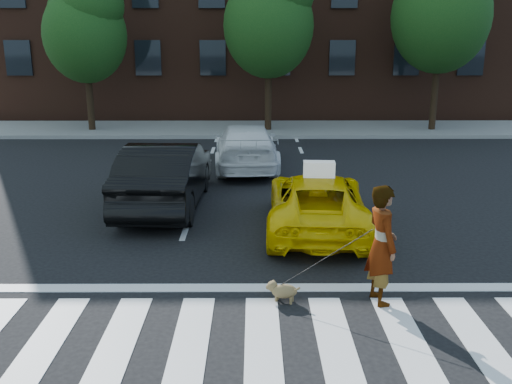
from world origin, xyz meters
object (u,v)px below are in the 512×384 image
Objects in this scene: tree_right at (443,3)px; dog at (282,290)px; white_suv at (246,146)px; tree_mid at (269,14)px; woman at (382,245)px; black_sedan at (166,175)px; taxi at (317,202)px; tree_left at (85,25)px.

dog is (-7.21, -15.88, -5.07)m from tree_right.
tree_mid is at bearing -100.39° from white_suv.
tree_right is (7.00, -0.00, 0.41)m from tree_mid.
woman is 3.45× the size of dog.
woman is (2.21, -9.37, 0.27)m from white_suv.
white_suv is (-7.89, -6.53, -4.58)m from tree_right.
tree_right is 18.17m from dog.
tree_right is 15.18m from black_sedan.
taxi is (-6.29, -12.42, -4.65)m from tree_right.
tree_left reaches higher than black_sedan.
tree_right is (14.50, -0.00, 0.82)m from tree_left.
tree_left is 17.98m from dog.
tree_mid is at bearing -102.67° from black_sedan.
woman is at bearing 100.68° from white_suv.
tree_mid is 12.79× the size of dog.
taxi is 3.89m from black_sedan.
black_sedan is (-9.79, -10.71, -4.46)m from tree_right.
white_suv is 2.47× the size of woman.
black_sedan is at bearing 63.00° from white_suv.
tree_left is 1.37× the size of white_suv.
tree_left reaches higher than white_suv.
tree_right is at bearing -0.00° from tree_left.
tree_mid reaches higher than white_suv.
taxi is 7.95× the size of dog.
white_suv is 8.52× the size of dog.
taxi is 3.61m from dog.
tree_mid is at bearing -83.03° from taxi.
tree_left is 15.37m from taxi.
white_suv is at bearing -71.12° from taxi.
dog is (-0.21, -15.88, -4.66)m from tree_mid.
black_sedan is 4.60m from white_suv.
tree_mid is 16.55m from dog.
taxi is (8.21, -12.42, -3.83)m from tree_left.
tree_mid is 1.50× the size of white_suv.
tree_mid is 7.79m from white_suv.
tree_left is 0.84× the size of tree_right.
white_suv is (1.90, 4.19, -0.11)m from black_sedan.
white_suv is at bearing 0.69° from woman.
tree_right is 1.58× the size of black_sedan.
woman reaches higher than taxi.
tree_mid is 13.14m from taxi.
tree_right is at bearing -143.02° from white_suv.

